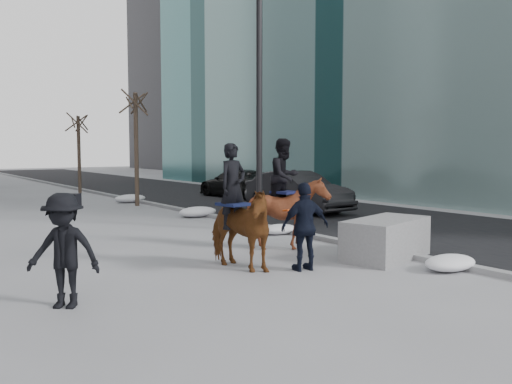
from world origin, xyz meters
TOP-DOWN VIEW (x-y plane):
  - ground at (0.00, 0.00)m, footprint 120.00×120.00m
  - road at (7.00, 10.00)m, footprint 8.00×90.00m
  - curb at (3.00, 10.00)m, footprint 0.25×90.00m
  - planter at (2.54, -0.15)m, footprint 2.41×1.62m
  - car_near at (6.58, 7.78)m, footprint 1.81×4.73m
  - car_far at (7.98, 14.17)m, footprint 2.02×4.77m
  - tree_near at (2.40, 13.26)m, footprint 1.20×1.20m
  - tree_far at (2.40, 20.99)m, footprint 1.20×1.20m
  - mounted_left at (-0.69, 0.90)m, footprint 1.18×2.07m
  - mounted_right at (1.47, 1.99)m, footprint 1.64×1.78m
  - feeder at (0.35, 0.01)m, footprint 1.09×0.95m
  - camera_crew at (-4.27, 0.20)m, footprint 1.28×1.24m
  - lamppost at (2.60, 4.80)m, footprint 0.25×1.18m
  - snow_piles at (2.70, 7.67)m, footprint 1.41×17.26m

SIDE VIEW (x-z plane):
  - ground at x=0.00m, z-range 0.00..0.00m
  - road at x=7.00m, z-range 0.00..0.01m
  - curb at x=3.00m, z-range 0.00..0.12m
  - snow_piles at x=2.70m, z-range -0.01..0.35m
  - planter at x=2.54m, z-range 0.00..0.88m
  - car_far at x=7.98m, z-range 0.00..1.37m
  - car_near at x=6.58m, z-range 0.00..1.54m
  - feeder at x=0.35m, z-range 0.00..1.76m
  - camera_crew at x=-4.27m, z-range 0.01..1.76m
  - mounted_left at x=-0.69m, z-range -0.32..2.20m
  - mounted_right at x=1.47m, z-range -0.26..2.39m
  - tree_far at x=2.40m, z-range 0.00..4.57m
  - tree_near at x=2.40m, z-range 0.00..5.23m
  - lamppost at x=2.60m, z-range 0.45..9.54m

